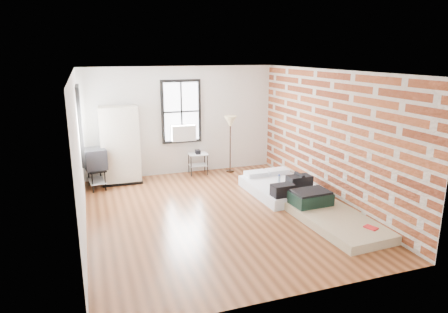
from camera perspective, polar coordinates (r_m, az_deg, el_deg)
name	(u,v)px	position (r m, az deg, el deg)	size (l,w,h in m)	color
ground	(217,213)	(8.10, -0.96, -8.12)	(6.00, 6.00, 0.00)	#562D16
room_shell	(222,124)	(8.00, -0.25, 4.60)	(5.02, 6.02, 2.80)	silver
mattress_main	(282,187)	(9.21, 8.23, -4.34)	(1.42, 1.88, 0.59)	white
mattress_bare	(331,215)	(7.92, 15.07, -8.13)	(1.20, 2.14, 0.45)	tan
wardrobe	(120,146)	(10.01, -14.62, 1.52)	(0.97, 0.57, 1.89)	black
side_table	(198,158)	(10.52, -3.74, -0.20)	(0.52, 0.43, 0.66)	black
floor_lamp	(230,125)	(10.54, 0.91, 4.58)	(0.33, 0.33, 1.52)	black
tv_stand	(95,160)	(9.81, -17.89, -0.50)	(0.55, 0.73, 0.97)	black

